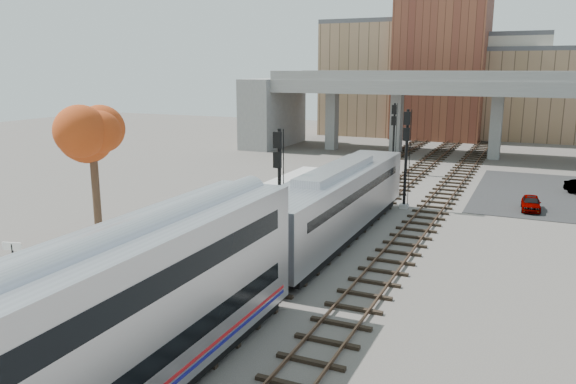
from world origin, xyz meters
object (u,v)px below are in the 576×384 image
Objects in this scene: signal_mast_near at (279,193)px; tree at (91,131)px; locomotive at (336,201)px; signal_mast_mid at (406,160)px; signal_mast_far at (393,140)px; car_a at (531,203)px.

signal_mast_near is 10.95m from tree.
signal_mast_mid is (2.00, 8.92, 1.21)m from locomotive.
signal_mast_far is (-2.10, 22.08, 0.92)m from locomotive.
car_a is at bearing 49.11° from locomotive.
signal_mast_mid reaches higher than locomotive.
tree is at bearing -109.63° from signal_mast_far.
signal_mast_mid is at bearing -163.26° from car_a.
signal_mast_near is 0.77× the size of tree.
signal_mast_near is 0.95× the size of signal_mast_mid.
signal_mast_mid is 2.25× the size of car_a.
locomotive is 22.20m from signal_mast_far.
tree reaches higher than signal_mast_near.
tree is (-12.18, -6.20, 4.15)m from locomotive.
signal_mast_mid is at bearing 71.48° from signal_mast_near.
locomotive reaches higher than car_a.
signal_mast_near is at bearing 15.89° from tree.
signal_mast_mid is 9.28m from car_a.
locomotive is 2.20× the size of tree.
signal_mast_near is at bearing -132.15° from car_a.
signal_mast_mid reaches higher than car_a.
signal_mast_far is (-4.10, 13.16, -0.29)m from signal_mast_mid.
signal_mast_far is 0.76× the size of tree.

